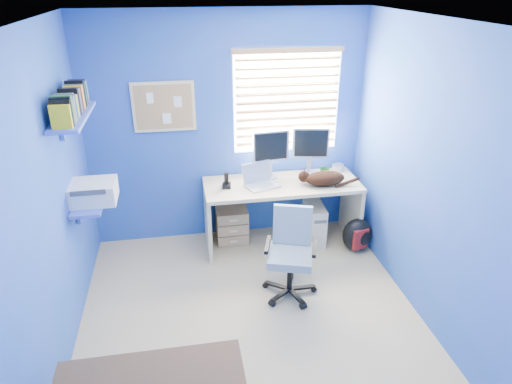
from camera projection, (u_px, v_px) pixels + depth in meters
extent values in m
cube|color=tan|center=(252.00, 321.00, 4.05)|extent=(3.00, 3.20, 0.00)
cube|color=white|center=(251.00, 22.00, 2.97)|extent=(3.00, 3.20, 0.00)
cube|color=#1954A5|center=(227.00, 131.00, 4.93)|extent=(3.00, 0.01, 2.50)
cube|color=#1954A5|center=(308.00, 343.00, 2.09)|extent=(3.00, 0.01, 2.50)
cube|color=#1954A5|center=(46.00, 210.00, 3.28)|extent=(0.01, 3.20, 2.50)
cube|color=#1954A5|center=(431.00, 180.00, 3.75)|extent=(0.01, 3.20, 2.50)
cube|color=#CAB986|center=(281.00, 213.00, 5.09)|extent=(1.68, 0.65, 0.74)
cube|color=silver|center=(262.00, 177.00, 4.81)|extent=(0.40, 0.35, 0.22)
cube|color=silver|center=(270.00, 154.00, 4.96)|extent=(0.41, 0.16, 0.54)
cube|color=silver|center=(310.00, 151.00, 5.06)|extent=(0.42, 0.19, 0.54)
cube|color=black|center=(226.00, 180.00, 4.80)|extent=(0.10, 0.12, 0.17)
imported|color=#247029|center=(325.00, 173.00, 5.06)|extent=(0.10, 0.09, 0.10)
cylinder|color=silver|center=(338.00, 167.00, 5.24)|extent=(0.13, 0.13, 0.07)
ellipsoid|color=black|center=(325.00, 178.00, 4.86)|extent=(0.47, 0.33, 0.15)
cube|color=beige|center=(314.00, 222.00, 5.20)|extent=(0.22, 0.45, 0.45)
cube|color=tan|center=(232.00, 225.00, 5.19)|extent=(0.35, 0.28, 0.41)
cube|color=yellow|center=(307.00, 241.00, 5.04)|extent=(0.03, 0.17, 0.24)
ellipsoid|color=black|center=(357.00, 235.00, 5.02)|extent=(0.39, 0.34, 0.39)
cylinder|color=black|center=(289.00, 291.00, 4.38)|extent=(0.61, 0.61, 0.06)
cylinder|color=black|center=(290.00, 275.00, 4.30)|extent=(0.06, 0.06, 0.32)
cube|color=#8198A7|center=(290.00, 257.00, 4.21)|extent=(0.50, 0.50, 0.08)
cube|color=#8198A7|center=(293.00, 225.00, 4.28)|extent=(0.36, 0.17, 0.38)
cube|color=white|center=(287.00, 101.00, 4.90)|extent=(1.15, 0.01, 1.10)
cube|color=tan|center=(287.00, 102.00, 4.87)|extent=(1.10, 0.03, 1.00)
cube|color=#CAB986|center=(164.00, 107.00, 4.69)|extent=(0.64, 0.02, 0.52)
cube|color=tan|center=(164.00, 107.00, 4.68)|extent=(0.58, 0.01, 0.46)
cube|color=#455ACA|center=(89.00, 203.00, 4.11)|extent=(0.26, 0.55, 0.03)
cube|color=silver|center=(92.00, 192.00, 4.07)|extent=(0.42, 0.34, 0.18)
cube|color=#455ACA|center=(73.00, 116.00, 3.76)|extent=(0.24, 0.90, 0.03)
cube|color=navy|center=(69.00, 102.00, 3.71)|extent=(0.15, 0.80, 0.22)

